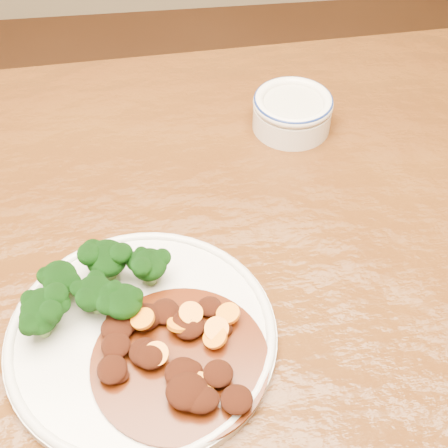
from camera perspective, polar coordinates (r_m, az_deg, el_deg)
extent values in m
cube|color=#4D2A0D|center=(0.70, -4.69, -6.18)|extent=(1.54, 0.97, 0.04)
cylinder|color=silver|center=(0.64, -7.51, -10.18)|extent=(0.27, 0.27, 0.01)
torus|color=silver|center=(0.63, -7.56, -9.89)|extent=(0.27, 0.27, 0.01)
cylinder|color=#75A052|center=(0.65, -15.84, -8.50)|extent=(0.01, 0.01, 0.02)
ellipsoid|color=black|center=(0.63, -16.24, -7.38)|extent=(0.04, 0.04, 0.03)
cylinder|color=#75A052|center=(0.67, -14.52, -5.74)|extent=(0.01, 0.01, 0.02)
ellipsoid|color=black|center=(0.65, -14.84, -4.68)|extent=(0.04, 0.04, 0.03)
cylinder|color=#75A052|center=(0.64, -8.98, -8.09)|extent=(0.01, 0.01, 0.02)
ellipsoid|color=black|center=(0.62, -9.19, -7.01)|extent=(0.04, 0.04, 0.03)
cylinder|color=#75A052|center=(0.67, -10.42, -4.32)|extent=(0.01, 0.01, 0.02)
ellipsoid|color=black|center=(0.66, -10.68, -3.11)|extent=(0.04, 0.04, 0.03)
cylinder|color=#75A052|center=(0.65, -11.51, -7.25)|extent=(0.01, 0.01, 0.02)
ellipsoid|color=black|center=(0.63, -11.79, -6.17)|extent=(0.04, 0.04, 0.03)
cylinder|color=#75A052|center=(0.66, -6.72, -4.81)|extent=(0.01, 0.01, 0.02)
ellipsoid|color=black|center=(0.65, -6.87, -3.71)|extent=(0.04, 0.04, 0.03)
cylinder|color=#75A052|center=(0.65, -16.17, -9.17)|extent=(0.01, 0.01, 0.02)
ellipsoid|color=black|center=(0.63, -16.55, -8.13)|extent=(0.04, 0.04, 0.03)
cylinder|color=#4F2108|center=(0.61, -4.04, -12.40)|extent=(0.17, 0.17, 0.00)
ellipsoid|color=black|center=(0.63, -5.45, -7.96)|extent=(0.03, 0.03, 0.01)
ellipsoid|color=black|center=(0.59, -3.81, -13.47)|extent=(0.03, 0.03, 0.02)
ellipsoid|color=black|center=(0.61, -9.86, -10.87)|extent=(0.03, 0.03, 0.01)
ellipsoid|color=black|center=(0.62, -9.75, -9.39)|extent=(0.03, 0.03, 0.02)
ellipsoid|color=black|center=(0.61, -7.28, -11.53)|extent=(0.03, 0.03, 0.02)
ellipsoid|color=black|center=(0.60, -10.19, -12.94)|extent=(0.03, 0.03, 0.01)
ellipsoid|color=black|center=(0.63, -9.04, -8.44)|extent=(0.04, 0.04, 0.02)
ellipsoid|color=black|center=(0.58, 1.17, -15.75)|extent=(0.03, 0.03, 0.01)
ellipsoid|color=black|center=(0.62, -3.21, -9.26)|extent=(0.03, 0.03, 0.02)
ellipsoid|color=black|center=(0.58, -3.40, -15.02)|extent=(0.04, 0.04, 0.02)
ellipsoid|color=black|center=(0.62, -0.16, -9.57)|extent=(0.02, 0.02, 0.01)
ellipsoid|color=black|center=(0.63, -1.32, -7.55)|extent=(0.02, 0.02, 0.01)
ellipsoid|color=black|center=(0.59, -3.13, -13.23)|extent=(0.02, 0.02, 0.01)
ellipsoid|color=black|center=(0.62, -3.37, -9.66)|extent=(0.02, 0.02, 0.01)
ellipsoid|color=black|center=(0.59, -0.55, -13.51)|extent=(0.03, 0.03, 0.01)
ellipsoid|color=black|center=(0.62, -3.37, -8.82)|extent=(0.03, 0.03, 0.02)
ellipsoid|color=black|center=(0.60, -9.62, -13.49)|extent=(0.02, 0.02, 0.01)
ellipsoid|color=black|center=(0.58, -2.08, -15.77)|extent=(0.03, 0.03, 0.02)
ellipsoid|color=black|center=(0.60, -6.66, -11.79)|extent=(0.03, 0.03, 0.02)
ellipsoid|color=black|center=(0.63, -7.23, -8.41)|extent=(0.03, 0.03, 0.02)
cylinder|color=orange|center=(0.60, -6.22, -11.73)|extent=(0.03, 0.03, 0.01)
cylinder|color=orange|center=(0.58, -2.16, -14.49)|extent=(0.03, 0.03, 0.01)
cylinder|color=orange|center=(0.62, -3.05, -8.14)|extent=(0.03, 0.03, 0.01)
cylinder|color=orange|center=(0.61, -0.82, -10.31)|extent=(0.03, 0.03, 0.01)
cylinder|color=orange|center=(0.61, -0.67, -9.56)|extent=(0.03, 0.03, 0.01)
cylinder|color=orange|center=(0.62, -7.44, -8.60)|extent=(0.03, 0.03, 0.01)
cylinder|color=orange|center=(0.62, 0.38, -8.19)|extent=(0.03, 0.03, 0.01)
cylinder|color=orange|center=(0.62, -4.13, -9.14)|extent=(0.03, 0.03, 0.02)
cylinder|color=silver|center=(0.86, 6.21, 9.73)|extent=(0.11, 0.11, 0.03)
cylinder|color=beige|center=(0.85, 6.33, 10.84)|extent=(0.08, 0.08, 0.01)
torus|color=silver|center=(0.85, 6.35, 11.03)|extent=(0.11, 0.11, 0.01)
torus|color=navy|center=(0.85, 6.37, 11.22)|extent=(0.11, 0.11, 0.00)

